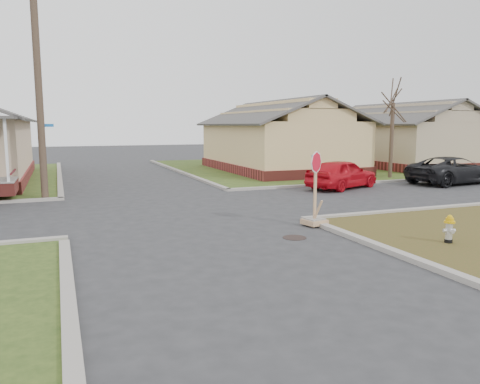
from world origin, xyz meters
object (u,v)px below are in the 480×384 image
object	(u,v)px
red_sedan	(342,174)
stop_sign	(315,209)
utility_pole	(38,83)
fire_hydrant	(449,227)
dark_pickup	(453,170)

from	to	relation	value
red_sedan	stop_sign	bearing A→B (deg)	118.96
utility_pole	red_sedan	distance (m)	13.82
utility_pole	fire_hydrant	distance (m)	15.60
utility_pole	dark_pickup	size ratio (longest dim) A/B	1.79
fire_hydrant	dark_pickup	distance (m)	13.74
fire_hydrant	utility_pole	bearing A→B (deg)	151.25
fire_hydrant	stop_sign	xyz separation A→B (m)	(-2.04, 3.17, 0.08)
fire_hydrant	red_sedan	xyz separation A→B (m)	(3.46, 10.05, 0.26)
utility_pole	fire_hydrant	world-z (taller)	utility_pole
utility_pole	red_sedan	world-z (taller)	utility_pole
utility_pole	stop_sign	world-z (taller)	utility_pole
red_sedan	dark_pickup	xyz separation A→B (m)	(6.41, -0.49, -0.01)
utility_pole	fire_hydrant	xyz separation A→B (m)	(9.71, -11.46, -4.22)
dark_pickup	fire_hydrant	bearing A→B (deg)	128.15
fire_hydrant	stop_sign	size ratio (longest dim) A/B	0.33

